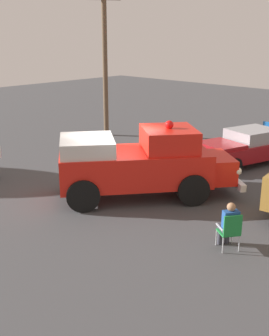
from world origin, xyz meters
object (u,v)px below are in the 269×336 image
object	(u,v)px
traffic_cone	(169,167)
utility_pole	(105,61)
spectator_seated	(229,223)
lawn_chair_by_car	(266,131)
classic_hot_rod	(246,147)
vintage_fire_truck	(141,163)
lawn_chair_near_truck	(230,229)

from	to	relation	value
traffic_cone	utility_pole	bearing A→B (deg)	156.70
spectator_seated	utility_pole	size ratio (longest dim) A/B	0.17
spectator_seated	utility_pole	xyz separation A→B (m)	(-11.62, 6.53, 3.20)
lawn_chair_by_car	traffic_cone	distance (m)	7.41
classic_hot_rod	lawn_chair_by_car	xyz separation A→B (m)	(-1.16, 4.08, -0.16)
spectator_seated	vintage_fire_truck	bearing A→B (deg)	164.04
lawn_chair_by_car	vintage_fire_truck	bearing A→B (deg)	-86.85
lawn_chair_near_truck	traffic_cone	xyz separation A→B (m)	(-5.03, 3.73, -0.28)
vintage_fire_truck	classic_hot_rod	world-z (taller)	vintage_fire_truck
utility_pole	traffic_cone	xyz separation A→B (m)	(6.70, -2.88, -3.59)
utility_pole	lawn_chair_by_car	bearing A→B (deg)	32.91
classic_hot_rod	utility_pole	bearing A→B (deg)	-176.92
classic_hot_rod	vintage_fire_truck	bearing A→B (deg)	-96.09
vintage_fire_truck	classic_hot_rod	bearing A→B (deg)	83.91
classic_hot_rod	lawn_chair_by_car	size ratio (longest dim) A/B	4.60
lawn_chair_by_car	spectator_seated	bearing A→B (deg)	-67.18
vintage_fire_truck	lawn_chair_by_car	distance (m)	9.91
utility_pole	classic_hot_rod	bearing A→B (deg)	3.08
lawn_chair_near_truck	utility_pole	bearing A→B (deg)	150.59
classic_hot_rod	spectator_seated	size ratio (longest dim) A/B	3.64
vintage_fire_truck	traffic_cone	distance (m)	2.76
spectator_seated	traffic_cone	xyz separation A→B (m)	(-4.93, 3.65, -0.39)
classic_hot_rod	traffic_cone	distance (m)	3.65
vintage_fire_truck	lawn_chair_by_car	world-z (taller)	vintage_fire_truck
lawn_chair_by_car	utility_pole	size ratio (longest dim) A/B	0.14
spectator_seated	traffic_cone	distance (m)	6.14
spectator_seated	traffic_cone	size ratio (longest dim) A/B	2.03
classic_hot_rod	traffic_cone	world-z (taller)	classic_hot_rod
spectator_seated	utility_pole	bearing A→B (deg)	150.65
classic_hot_rod	lawn_chair_near_truck	bearing A→B (deg)	-63.00
classic_hot_rod	lawn_chair_near_truck	xyz separation A→B (m)	(3.59, -7.05, -0.16)
lawn_chair_near_truck	utility_pole	distance (m)	13.87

